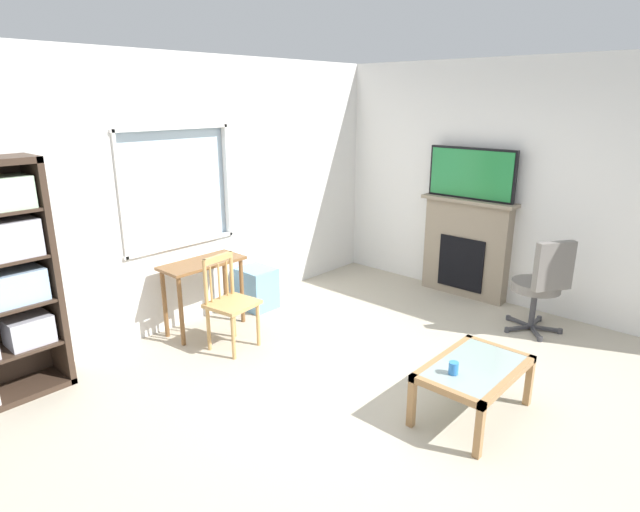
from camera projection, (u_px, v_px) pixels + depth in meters
ground at (375, 391)px, 4.30m from camera, size 6.18×5.73×0.02m
wall_back_with_window at (197, 193)px, 5.44m from camera, size 5.18×0.15×2.73m
wall_right at (522, 186)px, 5.77m from camera, size 0.12×4.93×2.73m
desk_under_window at (203, 275)px, 5.27m from camera, size 0.85×0.38×0.73m
wooden_chair at (230, 302)px, 4.92m from camera, size 0.47×0.45×0.90m
plastic_drawer_unit at (257, 288)px, 5.93m from camera, size 0.35×0.40×0.47m
fireplace at (466, 247)px, 6.23m from camera, size 0.26×1.13×1.18m
tv at (471, 174)px, 5.96m from camera, size 0.06×1.04×0.59m
office_chair at (542, 282)px, 5.18m from camera, size 0.61×0.62×1.00m
coffee_table at (474, 373)px, 3.87m from camera, size 0.90×0.57×0.42m
sippy_cup at (454, 368)px, 3.72m from camera, size 0.07×0.07×0.09m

